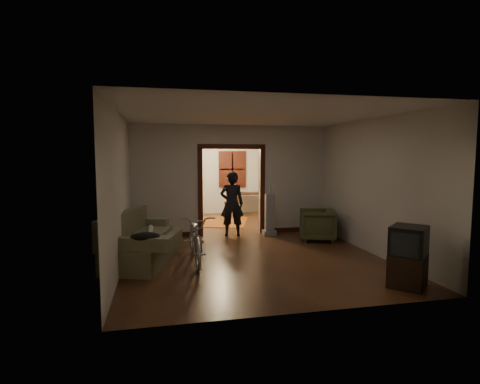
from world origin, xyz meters
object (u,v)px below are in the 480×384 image
object	(u,v)px
sofa	(145,236)
person	(232,204)
armchair	(317,225)
locker	(176,187)
desk	(249,204)
bicycle	(196,238)

from	to	relation	value
sofa	person	xyz separation A→B (m)	(2.08, 1.88, 0.33)
armchair	locker	size ratio (longest dim) A/B	0.42
armchair	desk	world-z (taller)	armchair
sofa	armchair	distance (m)	4.11
armchair	desk	size ratio (longest dim) A/B	0.83
person	sofa	bearing A→B (deg)	49.02
sofa	person	bearing A→B (deg)	59.47
bicycle	desk	xyz separation A→B (m)	(2.36, 5.44, -0.11)
sofa	locker	distance (m)	5.24
desk	armchair	bearing A→B (deg)	-93.71
armchair	locker	distance (m)	5.27
armchair	desk	bearing A→B (deg)	-152.33
armchair	desk	xyz separation A→B (m)	(-0.67, 4.20, -0.01)
sofa	desk	distance (m)	6.14
armchair	person	world-z (taller)	person
bicycle	person	size ratio (longest dim) A/B	1.11
locker	armchair	bearing A→B (deg)	-49.46
bicycle	locker	bearing A→B (deg)	91.41
sofa	bicycle	bearing A→B (deg)	1.76
locker	desk	size ratio (longest dim) A/B	1.98
sofa	desk	size ratio (longest dim) A/B	2.12
bicycle	armchair	distance (m)	3.28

